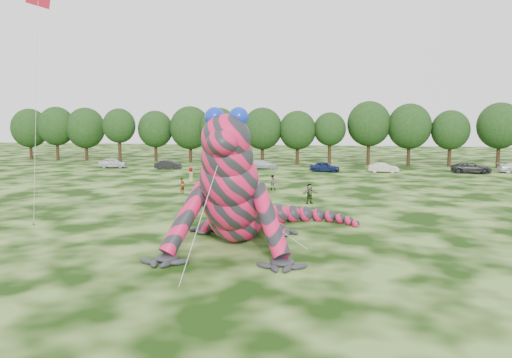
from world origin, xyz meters
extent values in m
plane|color=#16330A|center=(0.00, 0.00, 0.00)|extent=(240.00, 240.00, 0.00)
cylinder|color=silver|center=(-16.85, 4.40, 7.41)|extent=(0.02, 0.02, 15.50)
cylinder|color=#382314|center=(-18.49, 5.98, 0.12)|extent=(0.08, 0.08, 0.24)
imported|color=silver|center=(-32.17, 46.97, 0.74)|extent=(4.53, 2.20, 1.49)
imported|color=black|center=(-22.79, 46.04, 0.68)|extent=(4.33, 2.16, 1.36)
imported|color=#9C0604|center=(-14.19, 49.11, 0.63)|extent=(4.81, 2.72, 1.27)
imported|color=silver|center=(-8.86, 49.25, 0.67)|extent=(4.78, 2.33, 1.34)
imported|color=#111C46|center=(0.74, 46.21, 0.73)|extent=(4.37, 2.01, 1.45)
imported|color=beige|center=(8.99, 46.80, 0.69)|extent=(4.21, 1.52, 1.38)
imported|color=#29292C|center=(21.06, 47.95, 0.75)|extent=(5.39, 2.50, 1.50)
imported|color=gray|center=(-4.15, 26.49, 0.82)|extent=(0.86, 0.70, 1.65)
imported|color=gray|center=(-12.78, 22.38, 0.81)|extent=(0.59, 0.69, 1.61)
imported|color=gray|center=(-14.55, 31.01, 0.91)|extent=(0.72, 0.97, 1.83)
imported|color=gray|center=(0.36, 18.52, 0.90)|extent=(1.66, 1.44, 1.81)
camera|label=1|loc=(3.18, -25.76, 7.54)|focal=35.00mm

